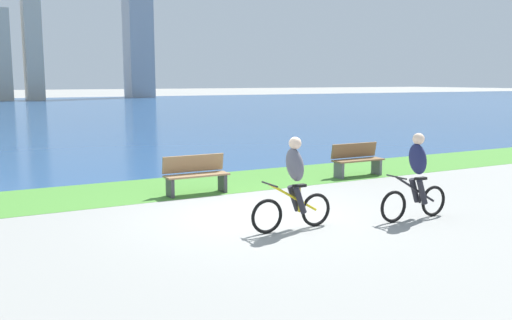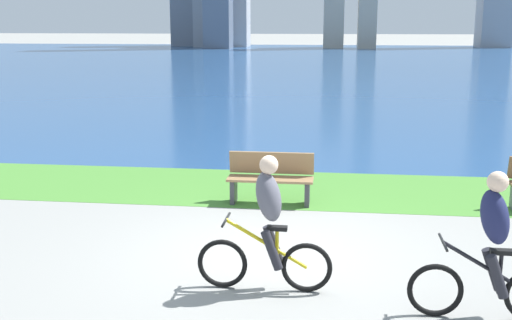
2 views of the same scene
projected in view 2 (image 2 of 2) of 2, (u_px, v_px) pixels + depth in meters
The scene contains 6 objects.
ground_plane at pixel (272, 255), 8.75m from camera, with size 300.00×300.00×0.00m, color gray.
grass_strip_bayside at pixel (291, 189), 12.20m from camera, with size 120.00×2.82×0.01m, color #478433.
bay_water_surface at pixel (326, 63), 49.03m from camera, with size 300.00×73.19×0.00m, color navy.
cyclist_lead at pixel (267, 224), 7.45m from camera, with size 1.62×0.52×1.65m.
cyclist_trailing at pixel (491, 246), 6.70m from camera, with size 1.62×0.52×1.64m.
bench_near_path at pixel (271, 178), 11.16m from camera, with size 1.50×0.47×0.90m.
Camera 2 is at (0.81, -8.22, 3.16)m, focal length 44.60 mm.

